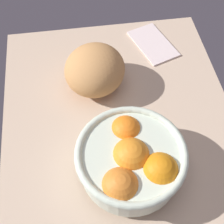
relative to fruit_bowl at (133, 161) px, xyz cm
name	(u,v)px	position (x,y,z in cm)	size (l,w,h in cm)	color
ground_plane	(120,129)	(-12.50, -0.50, -7.57)	(73.22, 56.55, 3.00)	#CAAD92
fruit_bowl	(133,161)	(0.00, 0.00, 0.00)	(22.81, 22.81, 10.97)	silver
bread_loaf	(95,70)	(-26.25, -4.95, -0.40)	(15.86, 15.05, 11.34)	tan
napkin_folded	(153,43)	(-38.91, 13.31, -5.57)	(15.34, 8.87, 0.99)	silver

